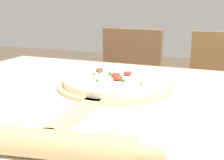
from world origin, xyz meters
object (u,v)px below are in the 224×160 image
(pizza, at_px, (116,79))
(chair_right, at_px, (224,104))
(rolling_pin, at_px, (22,142))
(chair_left, at_px, (125,92))
(pizza_peel, at_px, (112,87))

(pizza, xyz_separation_m, chair_right, (0.34, 0.74, -0.28))
(pizza, bearing_deg, chair_right, 65.34)
(pizza, height_order, rolling_pin, rolling_pin)
(pizza, distance_m, chair_left, 0.82)
(pizza_peel, xyz_separation_m, pizza, (-0.00, 0.03, 0.02))
(pizza_peel, distance_m, chair_right, 0.88)
(rolling_pin, bearing_deg, chair_right, 74.08)
(pizza, xyz_separation_m, rolling_pin, (0.00, -0.45, 0.00))
(pizza_peel, height_order, pizza, pizza)
(pizza, bearing_deg, rolling_pin, -89.96)
(pizza, height_order, chair_left, chair_left)
(pizza_peel, distance_m, rolling_pin, 0.42)
(rolling_pin, xyz_separation_m, chair_left, (-0.22, 1.19, -0.28))
(rolling_pin, bearing_deg, pizza, 90.04)
(rolling_pin, distance_m, chair_left, 1.24)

